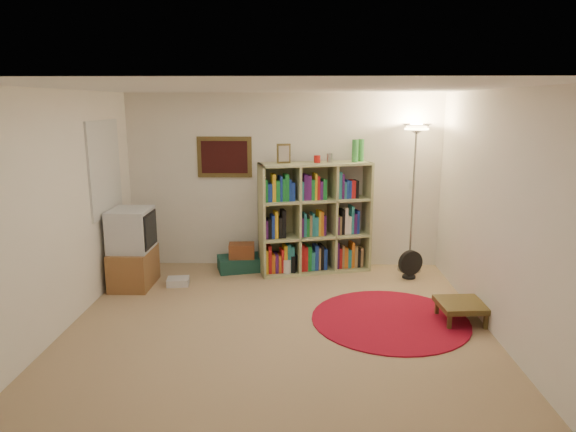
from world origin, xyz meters
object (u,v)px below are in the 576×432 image
(floor_fan, at_px, (410,264))
(floor_lamp, at_px, (415,150))
(bookshelf, at_px, (313,219))
(suitcase, at_px, (240,263))
(tv_stand, at_px, (133,249))
(side_table, at_px, (461,305))

(floor_fan, bearing_deg, floor_lamp, 58.00)
(bookshelf, height_order, suitcase, bookshelf)
(suitcase, bearing_deg, bookshelf, -15.12)
(bookshelf, xyz_separation_m, floor_fan, (1.33, -0.30, -0.55))
(bookshelf, bearing_deg, suitcase, 166.17)
(bookshelf, height_order, tv_stand, bookshelf)
(suitcase, bearing_deg, floor_lamp, -14.44)
(side_table, bearing_deg, suitcase, 146.85)
(floor_lamp, distance_m, floor_fan, 1.57)
(bookshelf, relative_size, floor_fan, 4.73)
(bookshelf, relative_size, floor_lamp, 0.89)
(floor_lamp, height_order, floor_fan, floor_lamp)
(floor_fan, bearing_deg, bookshelf, 145.63)
(floor_lamp, xyz_separation_m, tv_stand, (-3.75, -0.72, -1.23))
(floor_lamp, distance_m, side_table, 2.36)
(floor_fan, xyz_separation_m, side_table, (0.26, -1.42, -0.01))
(floor_lamp, bearing_deg, floor_fan, -100.48)
(floor_fan, relative_size, side_table, 0.74)
(suitcase, relative_size, side_table, 1.34)
(tv_stand, bearing_deg, side_table, -14.50)
(floor_lamp, xyz_separation_m, floor_fan, (-0.06, -0.35, -1.53))
(floor_lamp, bearing_deg, bookshelf, -178.20)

